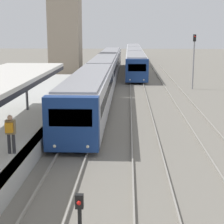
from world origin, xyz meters
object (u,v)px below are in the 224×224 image
(train_near, at_px, (104,69))
(train_far, at_px, (134,56))
(person_on_platform, at_px, (10,131))
(signal_mast_far, at_px, (194,55))

(train_near, xyz_separation_m, train_far, (3.64, 22.33, -0.04))
(person_on_platform, height_order, signal_mast_far, signal_mast_far)
(train_near, bearing_deg, person_on_platform, -94.74)
(train_near, relative_size, train_far, 1.09)
(train_near, height_order, signal_mast_far, signal_mast_far)
(signal_mast_far, bearing_deg, train_far, 102.74)
(train_near, bearing_deg, signal_mast_far, -16.87)
(person_on_platform, bearing_deg, train_near, 85.26)
(train_far, bearing_deg, train_near, -99.25)
(train_near, distance_m, signal_mast_far, 9.90)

